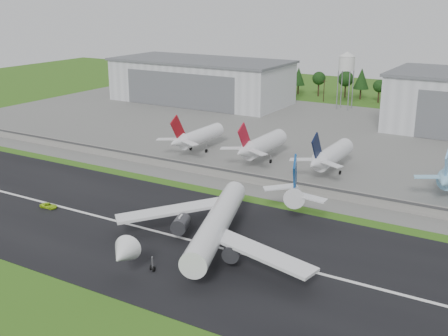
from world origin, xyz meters
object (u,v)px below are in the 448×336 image
Objects in this scene: ground_vehicle at (49,206)px; parked_jet_red_b at (260,145)px; parked_jet_red_a at (196,137)px; main_airliner at (216,229)px; parked_jet_navy at (329,156)px.

parked_jet_red_b is (30.15, 69.01, 5.58)m from ground_vehicle.
parked_jet_red_b is (26.75, 0.05, 0.33)m from parked_jet_red_a.
main_airliner is 11.61× the size of ground_vehicle.
main_airliner is 67.04m from parked_jet_navy.
main_airliner is at bearing -71.08° from parked_jet_red_b.
main_airliner reaches higher than parked_jet_navy.
parked_jet_red_a is 1.00× the size of parked_jet_navy.
ground_vehicle is 0.16× the size of parked_jet_red_a.
parked_jet_red_a is (-49.71, 66.95, 1.15)m from main_airliner.
ground_vehicle is 0.16× the size of parked_jet_navy.
parked_jet_red_b is at bearing -29.84° from ground_vehicle.
ground_vehicle is 75.51m from parked_jet_red_b.
parked_jet_red_a is 52.15m from parked_jet_navy.
main_airliner is 1.84× the size of parked_jet_red_b.
parked_jet_navy is at bearing -0.03° from parked_jet_red_b.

